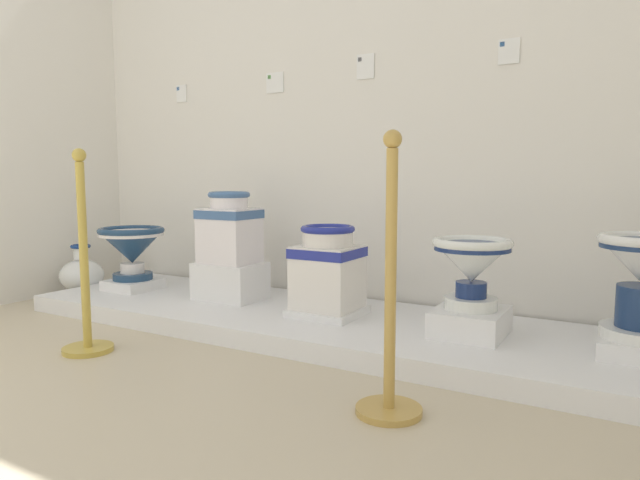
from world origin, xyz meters
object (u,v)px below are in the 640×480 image
Objects in this scene: antique_toilet_broad_patterned at (230,227)px; antique_toilet_squat_floral at (472,262)px; plinth_block_squat_floral at (470,322)px; stanchion_post_near_right at (390,327)px; info_placard_fourth at (509,51)px; antique_toilet_tall_cobalt at (132,245)px; info_placard_third at (365,66)px; plinth_block_central_ornate at (328,312)px; plinth_block_slender_white at (640,347)px; antique_toilet_central_ornate at (328,266)px; decorative_vase_companion at (82,275)px; plinth_block_broad_patterned at (231,281)px; info_placard_second at (275,83)px; info_placard_first at (181,93)px; plinth_block_tall_cobalt at (133,284)px; stanchion_post_near_left at (85,289)px.

antique_toilet_squat_floral is at bearing -2.36° from antique_toilet_broad_patterned.
stanchion_post_near_right reaches higher than plinth_block_squat_floral.
info_placard_fourth is 0.13× the size of stanchion_post_near_right.
info_placard_third reaches higher than antique_toilet_tall_cobalt.
antique_toilet_squat_floral is (0.76, 0.00, 0.32)m from plinth_block_central_ornate.
antique_toilet_tall_cobalt is 1.47m from plinth_block_central_ornate.
stanchion_post_near_right is at bearing -60.99° from info_placard_third.
plinth_block_squat_floral is 1.07× the size of plinth_block_slender_white.
plinth_block_squat_floral is at bearing 0.87° from antique_toilet_tall_cobalt.
antique_toilet_broad_patterned reaches higher than antique_toilet_central_ornate.
antique_toilet_broad_patterned reaches higher than plinth_block_central_ornate.
decorative_vase_companion is (-2.72, -0.02, -0.01)m from plinth_block_squat_floral.
info_placard_fourth reaches higher than antique_toilet_squat_floral.
plinth_block_broad_patterned is at bearing 179.13° from plinth_block_slender_white.
antique_toilet_squat_floral is (0.76, 0.00, 0.07)m from antique_toilet_central_ornate.
info_placard_second reaches higher than stanchion_post_near_right.
info_placard_first is 0.94× the size of info_placard_fourth.
antique_toilet_central_ornate is at bearing -178.76° from plinth_block_slender_white.
antique_toilet_squat_floral is at bearing 85.13° from stanchion_post_near_right.
antique_toilet_broad_patterned is 1.00m from info_placard_second.
plinth_block_central_ornate is 0.96× the size of plinth_block_squat_floral.
antique_toilet_squat_floral is at bearing 0.28° from antique_toilet_central_ornate.
antique_toilet_tall_cobalt is 1.16× the size of decorative_vase_companion.
antique_toilet_broad_patterned is 1.25m from info_placard_first.
info_placard_fourth is 1.74m from stanchion_post_near_right.
plinth_block_broad_patterned is 2.15m from plinth_block_slender_white.
info_placard_first reaches higher than antique_toilet_squat_floral.
antique_toilet_squat_floral is 2.49m from info_placard_first.
info_placard_first is 2.26m from info_placard_fourth.
info_placard_third is at bearing 119.01° from stanchion_post_near_right.
antique_toilet_central_ornate is (1.44, 0.03, 0.23)m from plinth_block_tall_cobalt.
plinth_block_central_ornate is 0.82m from antique_toilet_squat_floral.
info_placard_second reaches higher than plinth_block_slender_white.
stanchion_post_near_left is (-0.17, -1.35, -1.13)m from info_placard_second.
stanchion_post_near_left is at bearing -140.30° from info_placard_fourth.
info_placard_third is 0.15× the size of stanchion_post_near_left.
info_placard_first is (-0.77, 0.43, 0.89)m from antique_toilet_broad_patterned.
info_placard_fourth reaches higher than stanchion_post_near_left.
plinth_block_squat_floral is 2.85× the size of info_placard_fourth.
antique_toilet_tall_cobalt reaches higher than plinth_block_tall_cobalt.
plinth_block_tall_cobalt is 0.30× the size of stanchion_post_near_right.
stanchion_post_near_left is (-0.84, -0.85, -0.06)m from antique_toilet_central_ornate.
antique_toilet_tall_cobalt is at bearing -178.82° from plinth_block_central_ornate.
antique_toilet_tall_cobalt is 0.76m from plinth_block_broad_patterned.
info_placard_second reaches higher than antique_toilet_central_ornate.
stanchion_post_near_right is at bearing -31.61° from plinth_block_broad_patterned.
antique_toilet_tall_cobalt is 2.26m from stanchion_post_near_right.
decorative_vase_companion is at bearing -179.41° from plinth_block_central_ornate.
plinth_block_squat_floral is at bearing -177.70° from plinth_block_slender_white.
antique_toilet_broad_patterned is 0.73m from antique_toilet_central_ornate.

